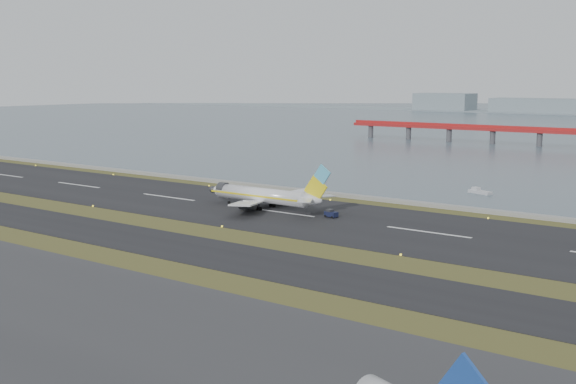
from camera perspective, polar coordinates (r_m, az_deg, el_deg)
name	(u,v)px	position (r m, az deg, el deg)	size (l,w,h in m)	color
ground	(199,233)	(158.39, -7.03, -3.24)	(1000.00, 1000.00, 0.00)	#3A481A
taxiway_strip	(159,243)	(150.09, -10.17, -3.98)	(1000.00, 18.00, 0.10)	black
runway_strip	(281,213)	(180.93, -0.52, -1.63)	(1000.00, 45.00, 0.10)	black
seawall	(345,195)	(205.33, 4.49, -0.27)	(1000.00, 2.50, 1.00)	gray
airliner	(266,196)	(185.54, -1.78, -0.30)	(38.52, 32.89, 12.80)	white
pushback_tug	(331,214)	(174.60, 3.41, -1.72)	(3.42, 2.33, 2.03)	#131836
workboat_near	(480,192)	(218.32, 14.90, 0.03)	(7.79, 4.75, 1.81)	#B9B9BD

